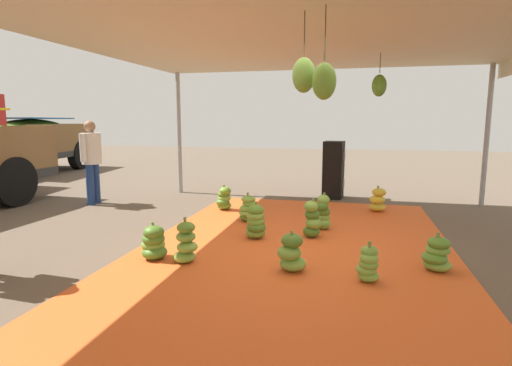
# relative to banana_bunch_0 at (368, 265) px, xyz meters

# --- Properties ---
(ground_plane) EXTENTS (40.00, 40.00, 0.00)m
(ground_plane) POSITION_rel_banana_bunch_0_xyz_m (0.87, 3.92, -0.19)
(ground_plane) COLOR brown
(tarp_orange) EXTENTS (6.75, 4.15, 0.01)m
(tarp_orange) POSITION_rel_banana_bunch_0_xyz_m (0.87, 0.92, -0.19)
(tarp_orange) COLOR #E05B23
(tarp_orange) RESTS_ON ground
(tent_canopy) EXTENTS (8.00, 7.00, 2.88)m
(tent_canopy) POSITION_rel_banana_bunch_0_xyz_m (0.87, 0.82, 2.59)
(tent_canopy) COLOR #9EA0A5
(tent_canopy) RESTS_ON ground
(banana_bunch_0) EXTENTS (0.31, 0.31, 0.45)m
(banana_bunch_0) POSITION_rel_banana_bunch_0_xyz_m (0.00, 0.00, 0.00)
(banana_bunch_0) COLOR #75A83D
(banana_bunch_0) RESTS_ON tarp_orange
(banana_bunch_1) EXTENTS (0.36, 0.36, 0.49)m
(banana_bunch_1) POSITION_rel_banana_bunch_0_xyz_m (3.02, 2.59, 0.03)
(banana_bunch_1) COLOR #60932D
(banana_bunch_1) RESTS_ON tarp_orange
(banana_bunch_2) EXTENTS (0.42, 0.42, 0.47)m
(banana_bunch_2) POSITION_rel_banana_bunch_0_xyz_m (0.12, 0.84, 0.02)
(banana_bunch_2) COLOR #75A83D
(banana_bunch_2) RESTS_ON tarp_orange
(banana_bunch_3) EXTENTS (0.45, 0.45, 0.46)m
(banana_bunch_3) POSITION_rel_banana_bunch_0_xyz_m (0.14, 2.57, 0.02)
(banana_bunch_3) COLOR #477523
(banana_bunch_3) RESTS_ON tarp_orange
(banana_bunch_4) EXTENTS (0.33, 0.34, 0.59)m
(banana_bunch_4) POSITION_rel_banana_bunch_0_xyz_m (1.53, 0.75, 0.07)
(banana_bunch_4) COLOR #477523
(banana_bunch_4) RESTS_ON tarp_orange
(banana_bunch_5) EXTENTS (0.44, 0.44, 0.49)m
(banana_bunch_5) POSITION_rel_banana_bunch_0_xyz_m (3.57, -0.29, 0.02)
(banana_bunch_5) COLOR gold
(banana_bunch_5) RESTS_ON tarp_orange
(banana_bunch_6) EXTENTS (0.41, 0.40, 0.54)m
(banana_bunch_6) POSITION_rel_banana_bunch_0_xyz_m (1.28, 1.54, 0.05)
(banana_bunch_6) COLOR #6B9E38
(banana_bunch_6) RESTS_ON tarp_orange
(banana_bunch_7) EXTENTS (0.34, 0.33, 0.59)m
(banana_bunch_7) POSITION_rel_banana_bunch_0_xyz_m (2.03, 0.63, 0.08)
(banana_bunch_7) COLOR #6B9E38
(banana_bunch_7) RESTS_ON tarp_orange
(banana_bunch_8) EXTENTS (0.42, 0.42, 0.45)m
(banana_bunch_8) POSITION_rel_banana_bunch_0_xyz_m (0.52, -0.78, 0.00)
(banana_bunch_8) COLOR #75A83D
(banana_bunch_8) RESTS_ON tarp_orange
(banana_bunch_9) EXTENTS (0.42, 0.42, 0.50)m
(banana_bunch_9) POSITION_rel_banana_bunch_0_xyz_m (2.26, 1.91, 0.02)
(banana_bunch_9) COLOR #518428
(banana_bunch_9) RESTS_ON tarp_orange
(banana_bunch_10) EXTENTS (0.37, 0.40, 0.56)m
(banana_bunch_10) POSITION_rel_banana_bunch_0_xyz_m (0.10, 2.12, 0.05)
(banana_bunch_10) COLOR #75A83D
(banana_bunch_10) RESTS_ON tarp_orange
(cargo_truck_far) EXTENTS (6.58, 3.24, 2.40)m
(cargo_truck_far) POSITION_rel_banana_bunch_0_xyz_m (5.73, 10.43, 1.01)
(cargo_truck_far) COLOR #2D2D2D
(cargo_truck_far) RESTS_ON ground
(worker_0) EXTENTS (0.63, 0.38, 1.71)m
(worker_0) POSITION_rel_banana_bunch_0_xyz_m (2.96, 5.40, 0.81)
(worker_0) COLOR navy
(worker_0) RESTS_ON ground
(speaker_stack) EXTENTS (0.55, 0.48, 1.26)m
(speaker_stack) POSITION_rel_banana_bunch_0_xyz_m (4.80, 0.61, 0.44)
(speaker_stack) COLOR black
(speaker_stack) RESTS_ON ground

